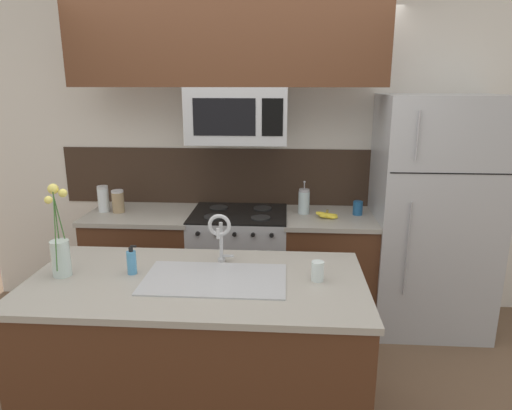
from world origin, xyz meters
TOP-DOWN VIEW (x-y plane):
  - ground_plane at (0.00, 0.00)m, footprint 10.00×10.00m
  - rear_partition at (0.30, 1.28)m, footprint 5.20×0.10m
  - splash_band at (0.00, 1.22)m, footprint 3.10×0.01m
  - back_counter_left at (-0.79, 0.90)m, footprint 0.86×0.65m
  - back_counter_right at (0.72, 0.90)m, footprint 0.72×0.65m
  - stove_range at (0.00, 0.90)m, footprint 0.76×0.64m
  - microwave at (0.00, 0.88)m, footprint 0.74×0.40m
  - upper_cabinet_band at (-0.07, 0.85)m, footprint 2.27×0.34m
  - refrigerator at (1.51, 0.92)m, footprint 0.89×0.74m
  - storage_jar_tall at (-1.11, 0.91)m, footprint 0.09×0.09m
  - storage_jar_medium at (-0.98, 0.89)m, footprint 0.10×0.10m
  - banana_bunch at (0.69, 0.84)m, footprint 0.19×0.12m
  - french_press at (0.52, 0.96)m, footprint 0.09×0.09m
  - coffee_tin at (0.94, 0.95)m, footprint 0.08×0.08m
  - island_counter at (-0.10, -0.35)m, footprint 1.81×0.90m
  - kitchen_sink at (0.00, -0.35)m, footprint 0.76×0.44m
  - sink_faucet at (0.00, -0.13)m, footprint 0.14×0.14m
  - dish_soap_bottle at (-0.47, -0.30)m, footprint 0.06×0.05m
  - drinking_glass at (0.55, -0.32)m, footprint 0.07×0.07m
  - flower_vase at (-0.84, -0.35)m, footprint 0.11×0.20m

SIDE VIEW (x-z plane):
  - ground_plane at x=0.00m, z-range 0.00..0.00m
  - island_counter at x=-0.10m, z-range 0.00..0.91m
  - back_counter_left at x=-0.79m, z-range 0.00..0.91m
  - back_counter_right at x=0.72m, z-range 0.00..0.91m
  - stove_range at x=0.00m, z-range 0.00..0.93m
  - kitchen_sink at x=0.00m, z-range 0.76..0.92m
  - refrigerator at x=1.51m, z-range 0.00..1.84m
  - banana_bunch at x=0.69m, z-range 0.89..0.97m
  - drinking_glass at x=0.55m, z-range 0.91..1.02m
  - coffee_tin at x=0.94m, z-range 0.91..1.02m
  - dish_soap_bottle at x=-0.47m, z-range 0.90..1.06m
  - storage_jar_medium at x=-0.98m, z-range 0.91..1.09m
  - french_press at x=0.52m, z-range 0.88..1.14m
  - storage_jar_tall at x=-1.11m, z-range 0.91..1.12m
  - flower_vase at x=-0.84m, z-range 0.79..1.29m
  - sink_faucet at x=0.00m, z-range 0.95..1.26m
  - splash_band at x=0.00m, z-range 0.91..1.39m
  - rear_partition at x=0.30m, z-range 0.00..2.60m
  - microwave at x=0.00m, z-range 1.49..1.90m
  - upper_cabinet_band at x=-0.07m, z-range 1.90..2.50m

